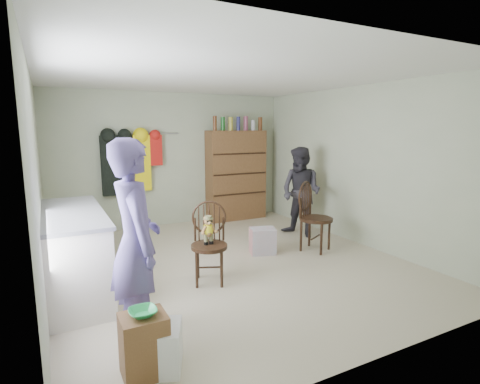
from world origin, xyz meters
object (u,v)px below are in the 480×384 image
chair_front (209,237)px  counter (75,252)px  chair_far (312,214)px  dresser (236,175)px

chair_front → counter: bearing=-172.4°
counter → chair_front: 1.52m
chair_far → chair_front: bearing=163.3°
chair_front → dresser: (1.74, 2.72, 0.37)m
counter → chair_far: chair_far is taller
dresser → chair_front: bearing=-122.6°
chair_front → dresser: size_ratio=0.47×
chair_far → dresser: 2.36m
dresser → chair_far: bearing=-87.3°
chair_front → chair_far: size_ratio=0.92×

